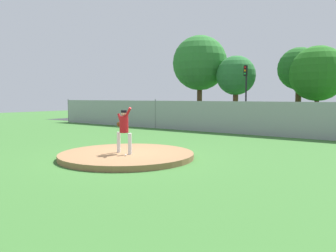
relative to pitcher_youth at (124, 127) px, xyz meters
The scene contains 13 objects.
ground_plane 6.28m from the pitcher_youth, 90.28° to the left, with size 80.00×80.00×0.00m, color #386B2D.
asphalt_strip 14.72m from the pitcher_youth, 90.12° to the left, with size 44.00×7.00×0.01m, color #2B2B2D.
pitchers_mound 1.08m from the pitcher_youth, 99.99° to the left, with size 4.93×4.93×0.20m, color olive.
pitcher_youth is the anchor object (origin of this frame).
baseball 1.10m from the pitcher_youth, 40.62° to the right, with size 0.07×0.07×0.07m, color white.
chainlink_fence 10.17m from the pitcher_youth, 90.17° to the left, with size 33.73×0.07×2.09m.
parked_car_charcoal 15.41m from the pitcher_youth, 112.44° to the left, with size 2.06×4.22×1.60m.
traffic_cone_orange 11.73m from the pitcher_youth, 91.61° to the left, with size 0.40×0.40×0.55m.
traffic_light_near 19.58m from the pitcher_youth, 101.27° to the left, with size 0.28×0.46×5.00m.
tree_leaning_west 24.91m from the pitcher_youth, 115.15° to the left, with size 5.75×5.75×8.73m.
tree_broad_left 23.16m from the pitcher_youth, 105.65° to the left, with size 3.86×3.86×6.32m.
tree_tall_centre 24.70m from the pitcher_youth, 91.90° to the left, with size 3.99×3.99×6.93m.
tree_bushy_near 23.64m from the pitcher_youth, 87.36° to the left, with size 4.89×4.89×6.79m.
Camera 1 is at (8.57, -8.91, 2.22)m, focal length 36.06 mm.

